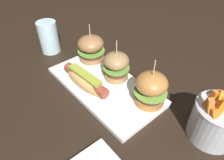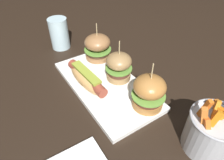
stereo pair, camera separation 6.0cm
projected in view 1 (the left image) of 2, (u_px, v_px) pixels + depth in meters
ground_plane at (104, 87)px, 0.66m from camera, size 3.00×3.00×0.00m
platter_main at (104, 85)px, 0.65m from camera, size 0.38×0.20×0.01m
hot_dog at (85, 80)px, 0.62m from camera, size 0.19×0.06×0.05m
slider_left at (91, 48)px, 0.73m from camera, size 0.10×0.10×0.14m
slider_center at (117, 66)px, 0.64m from camera, size 0.09×0.09×0.14m
slider_right at (151, 88)px, 0.56m from camera, size 0.09×0.09×0.14m
fries_bucket at (216, 121)px, 0.48m from camera, size 0.12×0.12×0.15m
water_glass at (49, 37)px, 0.79m from camera, size 0.07×0.07×0.12m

